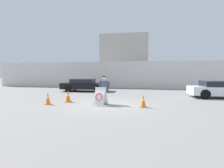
% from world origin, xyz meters
% --- Properties ---
extents(ground_plane, '(90.00, 90.00, 0.00)m').
position_xyz_m(ground_plane, '(0.00, 0.00, 0.00)').
color(ground_plane, gray).
extents(perimeter_wall, '(36.00, 0.30, 3.71)m').
position_xyz_m(perimeter_wall, '(-0.00, 11.15, 1.63)').
color(perimeter_wall, silver).
rests_on(perimeter_wall, ground_plane).
extents(building_block, '(6.56, 5.59, 7.14)m').
position_xyz_m(building_block, '(-1.05, 15.98, 3.57)').
color(building_block, '#B2ADA3').
rests_on(building_block, ground_plane).
extents(barricade_sign, '(0.76, 0.88, 1.05)m').
position_xyz_m(barricade_sign, '(-0.52, -0.34, 0.52)').
color(barricade_sign, white).
rests_on(barricade_sign, ground_plane).
extents(security_guard, '(0.66, 0.41, 1.69)m').
position_xyz_m(security_guard, '(-0.42, 0.17, 0.93)').
color(security_guard, '#232838').
rests_on(security_guard, ground_plane).
extents(traffic_cone_near, '(0.41, 0.41, 0.76)m').
position_xyz_m(traffic_cone_near, '(-2.85, 0.34, 0.38)').
color(traffic_cone_near, orange).
rests_on(traffic_cone_near, ground_plane).
extents(traffic_cone_mid, '(0.39, 0.39, 0.70)m').
position_xyz_m(traffic_cone_mid, '(1.93, -0.43, 0.35)').
color(traffic_cone_mid, orange).
rests_on(traffic_cone_mid, ground_plane).
extents(traffic_cone_far, '(0.34, 0.34, 0.74)m').
position_xyz_m(traffic_cone_far, '(-3.64, -0.70, 0.37)').
color(traffic_cone_far, orange).
rests_on(traffic_cone_far, ground_plane).
extents(parked_car_front_coupe, '(4.83, 2.21, 1.25)m').
position_xyz_m(parked_car_front_coupe, '(-4.11, 6.82, 0.64)').
color(parked_car_front_coupe, black).
rests_on(parked_car_front_coupe, ground_plane).
extents(parked_car_far_side, '(4.37, 2.15, 1.27)m').
position_xyz_m(parked_car_far_side, '(7.45, 4.37, 0.65)').
color(parked_car_far_side, black).
rests_on(parked_car_far_side, ground_plane).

